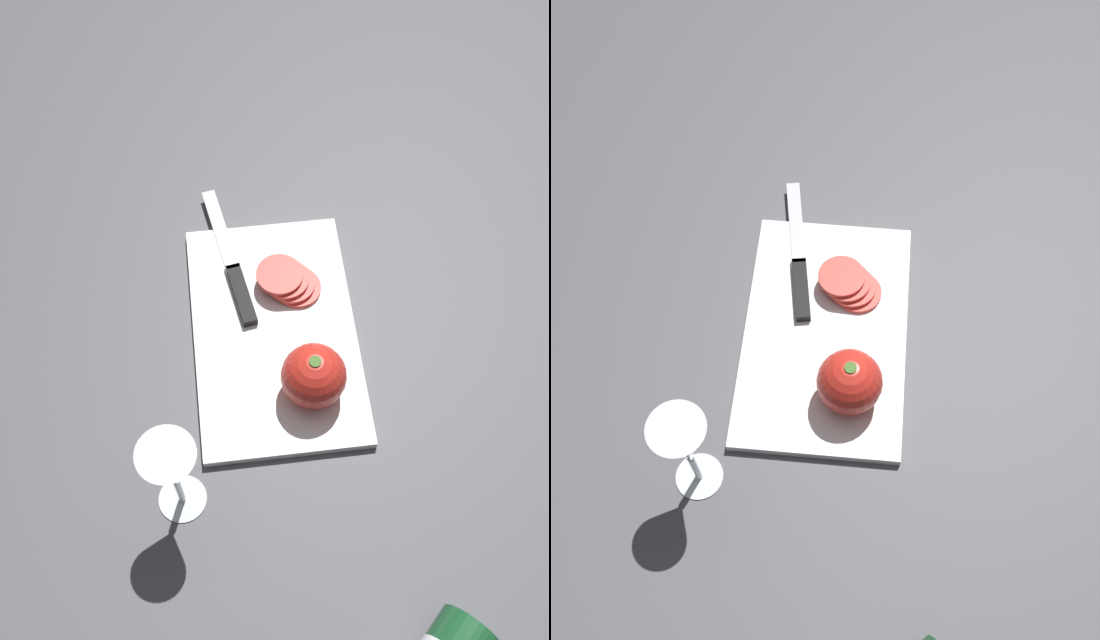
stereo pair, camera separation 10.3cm
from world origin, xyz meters
The scene contains 6 objects.
ground_plane centered at (0.00, 0.00, 0.00)m, with size 3.00×3.00×0.00m, color #4C4C51.
cutting_board centered at (-0.01, 0.01, 0.01)m, with size 0.37×0.23×0.01m.
wine_glass centered at (0.22, -0.14, 0.12)m, with size 0.07×0.07×0.18m.
whole_tomato centered at (0.09, 0.05, 0.06)m, with size 0.09×0.09×0.09m.
knife centered at (-0.09, -0.04, 0.02)m, with size 0.25×0.06×0.01m.
tomato_slice_stack_near centered at (-0.08, 0.03, 0.03)m, with size 0.08×0.09×0.03m.
Camera 2 is at (0.49, 0.05, 0.95)m, focal length 42.00 mm.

